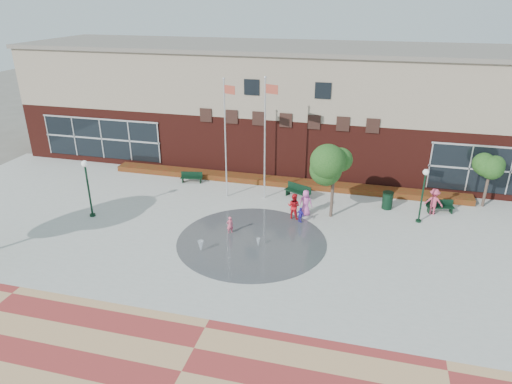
% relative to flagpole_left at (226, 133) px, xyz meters
% --- Properties ---
extents(ground, '(120.00, 120.00, 0.00)m').
position_rel_flagpole_left_xyz_m(ground, '(3.20, -8.57, -4.48)').
color(ground, '#666056').
rests_on(ground, ground).
extents(plaza_concrete, '(46.00, 18.00, 0.01)m').
position_rel_flagpole_left_xyz_m(plaza_concrete, '(3.20, -4.57, -4.48)').
color(plaza_concrete, '#A8A8A0').
rests_on(plaza_concrete, ground).
extents(paver_band, '(46.00, 6.00, 0.01)m').
position_rel_flagpole_left_xyz_m(paver_band, '(3.20, -15.57, -4.48)').
color(paver_band, maroon).
rests_on(paver_band, ground).
extents(splash_pad, '(8.40, 8.40, 0.01)m').
position_rel_flagpole_left_xyz_m(splash_pad, '(3.20, -5.57, -4.48)').
color(splash_pad, '#383A3D').
rests_on(splash_pad, ground).
extents(library_building, '(44.40, 10.40, 9.20)m').
position_rel_flagpole_left_xyz_m(library_building, '(3.20, 8.91, 0.16)').
color(library_building, '#491711').
rests_on(library_building, ground).
extents(flower_bed, '(26.00, 1.20, 0.40)m').
position_rel_flagpole_left_xyz_m(flower_bed, '(3.20, 3.03, -4.48)').
color(flower_bed, maroon).
rests_on(flower_bed, ground).
extents(flagpole_left, '(0.89, 0.41, 8.05)m').
position_rel_flagpole_left_xyz_m(flagpole_left, '(0.00, 0.00, 0.00)').
color(flagpole_left, silver).
rests_on(flagpole_left, ground).
extents(flagpole_right, '(0.96, 0.40, 8.17)m').
position_rel_flagpole_left_xyz_m(flagpole_right, '(2.55, 0.41, 0.08)').
color(flagpole_right, silver).
rests_on(flagpole_right, ground).
extents(lamp_left, '(0.39, 0.39, 3.70)m').
position_rel_flagpole_left_xyz_m(lamp_left, '(-7.25, -5.01, -2.19)').
color(lamp_left, black).
rests_on(lamp_left, ground).
extents(lamp_right, '(0.36, 0.36, 3.44)m').
position_rel_flagpole_left_xyz_m(lamp_right, '(12.45, -0.75, -2.34)').
color(lamp_right, black).
rests_on(lamp_right, ground).
extents(bench_left, '(1.64, 0.73, 0.80)m').
position_rel_flagpole_left_xyz_m(bench_left, '(-3.32, 1.75, -4.23)').
color(bench_left, black).
rests_on(bench_left, ground).
extents(bench_mid, '(1.93, 1.26, 0.94)m').
position_rel_flagpole_left_xyz_m(bench_mid, '(4.70, 0.97, -4.18)').
color(bench_mid, black).
rests_on(bench_mid, ground).
extents(bench_right, '(1.75, 0.83, 0.85)m').
position_rel_flagpole_left_xyz_m(bench_right, '(13.83, 0.92, -4.21)').
color(bench_right, black).
rests_on(bench_right, ground).
extents(trash_can, '(0.70, 0.70, 1.15)m').
position_rel_flagpole_left_xyz_m(trash_can, '(10.59, 0.74, -3.90)').
color(trash_can, black).
rests_on(trash_can, ground).
extents(tree_mid, '(2.77, 2.77, 4.67)m').
position_rel_flagpole_left_xyz_m(tree_mid, '(7.20, -1.33, -1.09)').
color(tree_mid, '#413028').
rests_on(tree_mid, ground).
extents(tree_small_right, '(1.98, 1.98, 3.39)m').
position_rel_flagpole_left_xyz_m(tree_small_right, '(16.67, 2.64, -2.01)').
color(tree_small_right, '#413028').
rests_on(tree_small_right, ground).
extents(water_jet_a, '(0.33, 0.33, 0.63)m').
position_rel_flagpole_left_xyz_m(water_jet_a, '(0.87, -7.38, -4.48)').
color(water_jet_a, white).
rests_on(water_jet_a, ground).
extents(water_jet_b, '(0.22, 0.22, 0.50)m').
position_rel_flagpole_left_xyz_m(water_jet_b, '(3.72, -6.09, -4.48)').
color(water_jet_b, white).
rests_on(water_jet_b, ground).
extents(child_splash, '(0.47, 0.44, 1.08)m').
position_rel_flagpole_left_xyz_m(child_splash, '(1.76, -4.99, -3.94)').
color(child_splash, '#E95471').
rests_on(child_splash, ground).
extents(adult_red, '(0.92, 0.79, 1.66)m').
position_rel_flagpole_left_xyz_m(adult_red, '(4.98, -2.16, -3.65)').
color(adult_red, red).
rests_on(adult_red, ground).
extents(adult_pink, '(0.85, 0.58, 1.67)m').
position_rel_flagpole_left_xyz_m(adult_pink, '(5.61, -1.49, -3.65)').
color(adult_pink, '#E05DBA').
rests_on(adult_pink, ground).
extents(child_blue, '(0.64, 0.52, 1.01)m').
position_rel_flagpole_left_xyz_m(child_blue, '(5.49, -2.64, -3.98)').
color(child_blue, '#3626BB').
rests_on(child_blue, ground).
extents(person_bench, '(1.18, 0.76, 1.72)m').
position_rel_flagpole_left_xyz_m(person_bench, '(13.35, 0.62, -3.62)').
color(person_bench, '#D64361').
rests_on(person_bench, ground).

